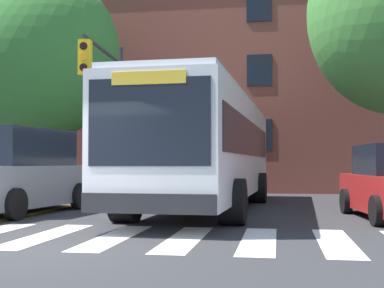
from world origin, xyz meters
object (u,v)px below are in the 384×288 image
object	(u,v)px
car_grey_near_lane	(17,173)
traffic_light_overhead	(107,92)
city_bus	(208,147)
street_tree_curbside_small	(44,56)

from	to	relation	value
car_grey_near_lane	traffic_light_overhead	distance (m)	4.46
city_bus	traffic_light_overhead	bearing A→B (deg)	159.20
city_bus	street_tree_curbside_small	world-z (taller)	street_tree_curbside_small
car_grey_near_lane	street_tree_curbside_small	bearing A→B (deg)	108.88
traffic_light_overhead	city_bus	bearing A→B (deg)	-20.80
street_tree_curbside_small	car_grey_near_lane	bearing A→B (deg)	-71.12
city_bus	car_grey_near_lane	distance (m)	5.32
city_bus	street_tree_curbside_small	xyz separation A→B (m)	(-6.97, 4.12, 3.72)
car_grey_near_lane	traffic_light_overhead	bearing A→B (deg)	67.26
street_tree_curbside_small	city_bus	bearing A→B (deg)	-30.57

